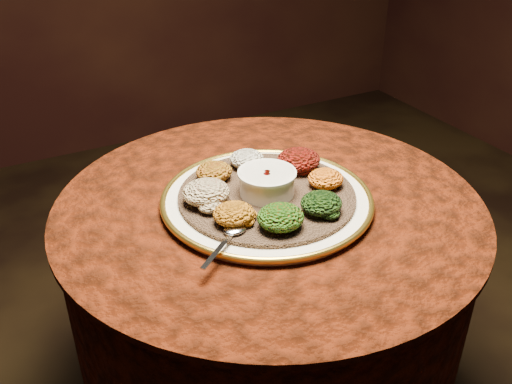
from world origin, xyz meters
name	(u,v)px	position (x,y,z in m)	size (l,w,h in m)	color
table	(268,265)	(0.00, 0.00, 0.55)	(0.96, 0.96, 0.73)	black
platter	(267,199)	(-0.01, -0.01, 0.75)	(0.52, 0.52, 0.02)	white
injera	(267,195)	(-0.01, -0.01, 0.76)	(0.39, 0.39, 0.01)	brown
stew_bowl	(267,181)	(-0.01, -0.01, 0.79)	(0.13, 0.13, 0.05)	silver
spoon	(232,233)	(-0.15, -0.12, 0.77)	(0.13, 0.11, 0.01)	silver
portion_ayib	(247,159)	(0.01, 0.12, 0.78)	(0.08, 0.08, 0.04)	white
portion_kitfo	(299,160)	(0.11, 0.05, 0.79)	(0.10, 0.10, 0.05)	black
portion_tikil	(326,179)	(0.12, -0.04, 0.78)	(0.08, 0.08, 0.04)	#A65F0D
portion_gomen	(321,203)	(0.05, -0.13, 0.78)	(0.09, 0.08, 0.04)	black
portion_mixveg	(280,217)	(-0.05, -0.14, 0.78)	(0.10, 0.09, 0.05)	#962C09
portion_kik	(234,214)	(-0.13, -0.08, 0.78)	(0.08, 0.08, 0.04)	#BC6610
portion_timatim	(206,192)	(-0.14, 0.02, 0.79)	(0.10, 0.10, 0.05)	maroon
portion_shiro	(214,171)	(-0.09, 0.10, 0.78)	(0.08, 0.08, 0.04)	#8F5E11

